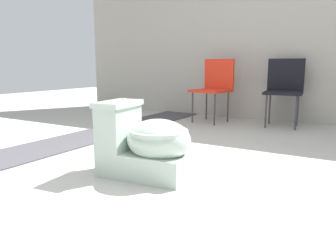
{
  "coord_description": "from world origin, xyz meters",
  "views": [
    {
      "loc": [
        1.25,
        -1.64,
        0.74
      ],
      "look_at": [
        0.02,
        0.44,
        0.3
      ],
      "focal_mm": 35.0,
      "sensor_mm": 36.0,
      "label": 1
    }
  ],
  "objects_px": {
    "folding_chair_left": "(215,84)",
    "boulder_near": "(118,124)",
    "folding_chair_middle": "(284,85)",
    "toilet": "(146,144)"
  },
  "relations": [
    {
      "from": "folding_chair_middle",
      "to": "boulder_near",
      "type": "distance_m",
      "value": 2.11
    },
    {
      "from": "folding_chair_left",
      "to": "boulder_near",
      "type": "distance_m",
      "value": 1.49
    },
    {
      "from": "toilet",
      "to": "boulder_near",
      "type": "height_order",
      "value": "toilet"
    },
    {
      "from": "boulder_near",
      "to": "folding_chair_middle",
      "type": "bearing_deg",
      "value": 44.38
    },
    {
      "from": "folding_chair_left",
      "to": "boulder_near",
      "type": "xyz_separation_m",
      "value": [
        -0.61,
        -1.3,
        -0.4
      ]
    },
    {
      "from": "folding_chair_left",
      "to": "folding_chair_middle",
      "type": "xyz_separation_m",
      "value": [
        0.87,
        0.15,
        0.0
      ]
    },
    {
      "from": "toilet",
      "to": "boulder_near",
      "type": "relative_size",
      "value": 1.86
    },
    {
      "from": "folding_chair_left",
      "to": "toilet",
      "type": "bearing_deg",
      "value": 20.07
    },
    {
      "from": "boulder_near",
      "to": "folding_chair_left",
      "type": "bearing_deg",
      "value": 64.81
    },
    {
      "from": "toilet",
      "to": "boulder_near",
      "type": "bearing_deg",
      "value": 130.12
    }
  ]
}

